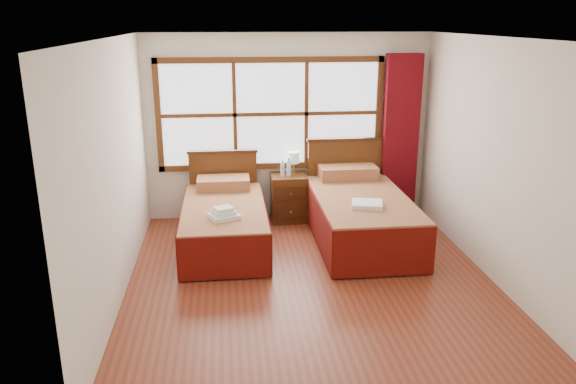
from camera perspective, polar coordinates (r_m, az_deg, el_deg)
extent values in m
plane|color=brown|center=(6.28, 2.36, -9.06)|extent=(4.50, 4.50, 0.00)
plane|color=white|center=(5.63, 2.69, 15.38)|extent=(4.50, 4.50, 0.00)
plane|color=silver|center=(8.00, 0.02, 6.59)|extent=(4.00, 0.00, 4.00)
plane|color=silver|center=(5.86, -17.21, 1.81)|extent=(0.00, 4.50, 4.50)
plane|color=silver|center=(6.43, 20.42, 2.84)|extent=(0.00, 4.50, 4.50)
cube|color=white|center=(7.91, -1.77, 7.93)|extent=(3.00, 0.02, 1.40)
cube|color=#4E2911|center=(8.04, -1.71, 2.70)|extent=(3.16, 0.06, 0.08)
cube|color=#4E2911|center=(7.80, -1.81, 13.28)|extent=(3.16, 0.06, 0.08)
cube|color=#4E2911|center=(7.91, -13.04, 7.51)|extent=(0.08, 0.06, 1.56)
cube|color=#4E2911|center=(8.16, 9.19, 8.01)|extent=(0.08, 0.06, 1.56)
cube|color=#4E2911|center=(7.86, -5.43, 7.81)|extent=(0.05, 0.05, 1.40)
cube|color=#4E2911|center=(7.94, 1.87, 7.97)|extent=(0.05, 0.05, 1.40)
cube|color=#4E2911|center=(7.89, -1.76, 7.91)|extent=(3.00, 0.05, 0.05)
cube|color=#650A11|center=(8.22, 11.34, 5.62)|extent=(0.50, 0.16, 2.30)
cube|color=#3B1E0C|center=(7.19, -6.44, -4.35)|extent=(0.91, 1.82, 0.30)
cube|color=maroon|center=(7.09, -6.51, -2.31)|extent=(1.02, 2.01, 0.25)
cube|color=#65110A|center=(7.17, -10.55, -3.55)|extent=(0.03, 2.01, 0.50)
cube|color=#65110A|center=(7.16, -2.40, -3.28)|extent=(0.03, 2.01, 0.50)
cube|color=#65110A|center=(6.22, -6.43, -6.68)|extent=(1.02, 0.03, 0.50)
cube|color=maroon|center=(7.73, -6.59, 0.91)|extent=(0.71, 0.41, 0.16)
cube|color=#4E2911|center=(8.03, -6.56, 0.60)|extent=(0.95, 0.06, 0.99)
cube|color=#3B1E0C|center=(7.90, -6.68, 4.09)|extent=(0.99, 0.08, 0.04)
cube|color=#3B1E0C|center=(7.38, 7.28, -3.64)|extent=(1.03, 2.05, 0.33)
cube|color=maroon|center=(7.28, 7.37, -1.38)|extent=(1.15, 2.28, 0.28)
cube|color=#65110A|center=(7.22, 2.89, -2.83)|extent=(0.03, 2.28, 0.57)
cube|color=#65110A|center=(7.48, 11.59, -2.43)|extent=(0.03, 2.28, 0.57)
cube|color=#65110A|center=(6.32, 9.72, -6.10)|extent=(1.15, 0.03, 0.57)
cube|color=maroon|center=(7.98, 6.05, 2.07)|extent=(0.80, 0.47, 0.18)
cube|color=#4E2911|center=(8.19, 5.75, 1.43)|extent=(1.07, 0.06, 1.12)
cube|color=#3B1E0C|center=(8.05, 5.87, 5.32)|extent=(1.12, 0.08, 0.04)
cube|color=#4E2911|center=(7.99, 0.08, -0.58)|extent=(0.50, 0.44, 0.66)
cube|color=#3B1E0C|center=(7.81, 0.28, -2.03)|extent=(0.44, 0.02, 0.20)
cube|color=#3B1E0C|center=(7.73, 0.28, -0.17)|extent=(0.44, 0.02, 0.20)
sphere|color=olive|center=(7.80, 0.29, -2.07)|extent=(0.03, 0.03, 0.03)
sphere|color=olive|center=(7.71, 0.29, -0.21)|extent=(0.03, 0.03, 0.03)
cube|color=white|center=(6.60, -6.54, -2.45)|extent=(0.41, 0.38, 0.05)
cube|color=white|center=(6.59, -6.56, -2.06)|extent=(0.30, 0.29, 0.05)
cube|color=white|center=(6.57, -6.57, -1.71)|extent=(0.25, 0.24, 0.04)
cube|color=white|center=(6.81, 8.05, -1.24)|extent=(0.42, 0.38, 0.06)
cylinder|color=gold|center=(8.00, 0.58, 1.98)|extent=(0.10, 0.10, 0.02)
cylinder|color=gold|center=(7.98, 0.58, 2.50)|extent=(0.02, 0.02, 0.13)
cylinder|color=white|center=(7.94, 0.58, 3.53)|extent=(0.16, 0.16, 0.16)
cylinder|color=#C3E6FB|center=(7.82, -0.56, 2.31)|extent=(0.06, 0.06, 0.20)
cylinder|color=#1755B0|center=(7.79, -0.56, 3.10)|extent=(0.03, 0.03, 0.03)
cylinder|color=#C3E6FB|center=(7.85, 0.09, 2.44)|extent=(0.06, 0.06, 0.22)
cylinder|color=#1755B0|center=(7.82, 0.09, 3.31)|extent=(0.03, 0.03, 0.03)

